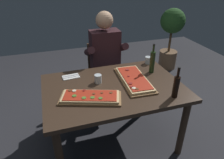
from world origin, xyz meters
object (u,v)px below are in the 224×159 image
tumbler_near_camera (98,79)px  tumbler_far_side (148,60)px  diner_chair (104,71)px  pizza_rectangular_front (90,97)px  wine_bottle_dark (152,62)px  pizza_rectangular_left (134,79)px  dining_table (113,94)px  seated_diner (106,57)px  potted_plant_corner (171,33)px  oil_bottle_amber (176,86)px

tumbler_near_camera → tumbler_far_side: (0.71, 0.28, -0.00)m
tumbler_far_side → diner_chair: (-0.45, 0.46, -0.30)m
pizza_rectangular_front → diner_chair: size_ratio=0.70×
wine_bottle_dark → pizza_rectangular_left: bearing=-154.4°
pizza_rectangular_front → wine_bottle_dark: 0.85m
dining_table → pizza_rectangular_left: size_ratio=2.22×
pizza_rectangular_front → tumbler_near_camera: bearing=62.4°
dining_table → seated_diner: bearing=79.6°
diner_chair → seated_diner: (0.00, -0.12, 0.26)m
diner_chair → potted_plant_corner: potted_plant_corner is taller
dining_table → diner_chair: bearing=81.0°
tumbler_near_camera → potted_plant_corner: bearing=39.0°
diner_chair → seated_diner: bearing=-90.0°
oil_bottle_amber → potted_plant_corner: 2.24m
dining_table → tumbler_near_camera: bearing=137.6°
pizza_rectangular_left → tumbler_far_side: size_ratio=7.37×
tumbler_far_side → seated_diner: size_ratio=0.06×
diner_chair → wine_bottle_dark: bearing=-61.5°
dining_table → tumbler_near_camera: 0.22m
diner_chair → pizza_rectangular_left: bearing=-82.7°
dining_table → seated_diner: seated_diner is taller
oil_bottle_amber → diner_chair: bearing=106.0°
tumbler_far_side → seated_diner: bearing=143.0°
oil_bottle_amber → wine_bottle_dark: bearing=86.9°
dining_table → oil_bottle_amber: oil_bottle_amber is taller
diner_chair → tumbler_far_side: bearing=-45.6°
oil_bottle_amber → seated_diner: bearing=107.6°
pizza_rectangular_front → seated_diner: seated_diner is taller
pizza_rectangular_left → tumbler_far_side: tumbler_far_side is taller
tumbler_near_camera → seated_diner: (0.27, 0.62, -0.04)m
dining_table → wine_bottle_dark: bearing=17.9°
seated_diner → dining_table: bearing=-100.4°
pizza_rectangular_left → tumbler_near_camera: tumbler_near_camera is taller
dining_table → pizza_rectangular_front: bearing=-150.7°
wine_bottle_dark → oil_bottle_amber: size_ratio=1.11×
pizza_rectangular_front → oil_bottle_amber: (0.75, -0.20, 0.10)m
wine_bottle_dark → pizza_rectangular_front: bearing=-157.9°
oil_bottle_amber → tumbler_far_side: oil_bottle_amber is taller
dining_table → oil_bottle_amber: size_ratio=4.60×
wine_bottle_dark → tumbler_near_camera: (-0.64, -0.05, -0.09)m
pizza_rectangular_left → wine_bottle_dark: wine_bottle_dark is taller
tumbler_far_side → diner_chair: bearing=134.4°
seated_diner → tumbler_far_side: bearing=-37.0°
dining_table → tumbler_near_camera: size_ratio=15.70×
dining_table → tumbler_far_side: size_ratio=16.38×
tumbler_far_side → potted_plant_corner: bearing=47.6°
tumbler_near_camera → seated_diner: 0.67m
pizza_rectangular_front → oil_bottle_amber: size_ratio=1.99×
tumbler_near_camera → diner_chair: diner_chair is taller
dining_table → seated_diner: (0.14, 0.74, 0.10)m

